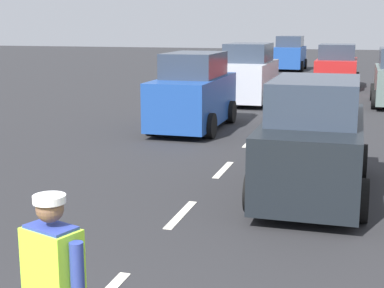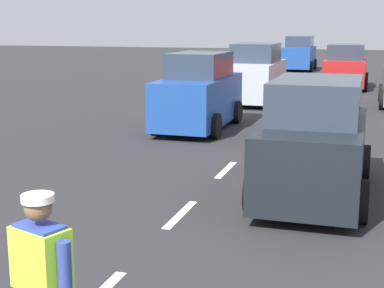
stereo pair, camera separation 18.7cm
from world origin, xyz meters
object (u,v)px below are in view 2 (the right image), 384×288
Objects in this scene: road_worker at (45,283)px; car_oncoming_second at (255,75)px; car_outgoing_far at (345,68)px; car_oncoming_lead at (199,94)px; car_oncoming_third at (299,54)px; car_outgoing_ahead at (315,142)px.

car_oncoming_second is at bearing 95.81° from road_worker.
car_outgoing_far is 0.91× the size of car_oncoming_second.
car_oncoming_lead reaches higher than road_worker.
car_oncoming_lead is at bearing 100.76° from road_worker.
road_worker is 0.40× the size of car_oncoming_lead.
car_outgoing_far is 10.95m from car_oncoming_third.
road_worker is 6.48m from car_outgoing_ahead.
car_oncoming_second reaches higher than car_outgoing_far.
car_outgoing_far is (-0.33, 18.10, -0.00)m from car_outgoing_ahead.
car_outgoing_far is at bearing 91.04° from car_outgoing_ahead.
car_oncoming_lead is 6.11m from car_oncoming_second.
car_outgoing_ahead reaches higher than car_outgoing_far.
car_oncoming_third is at bearing 93.61° from road_worker.
car_outgoing_ahead is (1.55, 6.30, 0.03)m from road_worker.
car_oncoming_second is (0.44, 6.10, 0.04)m from car_oncoming_lead.
car_outgoing_ahead reaches higher than road_worker.
road_worker is at bearing -103.83° from car_outgoing_ahead.
car_oncoming_third reaches higher than car_oncoming_lead.
car_oncoming_lead reaches higher than car_outgoing_ahead.
car_outgoing_ahead is 1.09× the size of car_oncoming_third.
car_oncoming_third is 16.65m from car_oncoming_second.
road_worker is at bearing -84.19° from car_oncoming_second.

